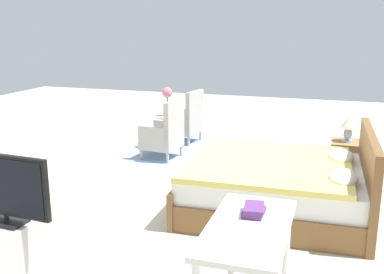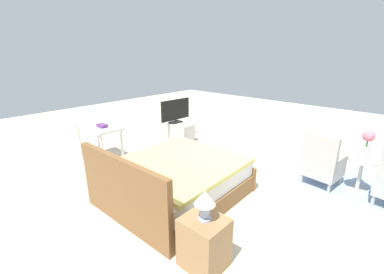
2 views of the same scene
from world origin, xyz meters
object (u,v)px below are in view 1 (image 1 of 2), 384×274
Objects in this scene: tv_stand at (10,248)px; armchair_by_window_right at (165,134)px; armchair_by_window_left at (186,121)px; tv_flatscreen at (3,188)px; table_lamp at (349,125)px; nightstand at (345,162)px; bed at (280,186)px; side_table at (168,128)px; vanity_desk at (248,242)px; flower_vase at (167,98)px; book_stack at (254,210)px.

armchair_by_window_right is at bearing 179.67° from tv_stand.
tv_flatscreen is (4.57, -0.02, 0.38)m from armchair_by_window_left.
table_lamp is 0.37× the size of tv_flatscreen.
armchair_by_window_right is at bearing 0.02° from armchair_by_window_left.
nightstand is at bearing 82.69° from armchair_by_window_right.
table_lamp is at bearing 149.53° from bed.
armchair_by_window_right is at bearing 179.67° from tv_flatscreen.
side_table is 0.99× the size of nightstand.
bed is 1.39m from nightstand.
vanity_desk is at bearing 1.09° from bed.
side_table is at bearing 135.00° from flower_vase.
side_table is (-0.53, -0.15, -0.03)m from armchair_by_window_right.
armchair_by_window_left reaches higher than vanity_desk.
tv_flatscreen reaches higher than armchair_by_window_left.
tv_stand is at bearing 176.64° from tv_flatscreen.
side_table is at bearing -178.14° from tv_flatscreen.
side_table is (0.51, -0.15, -0.03)m from armchair_by_window_left.
table_lamp is at bearing 168.05° from book_stack.
side_table is (-2.07, -2.12, 0.06)m from bed.
tv_flatscreen reaches higher than tv_stand.
tv_stand is at bearing -45.04° from bed.
tv_stand is at bearing 1.87° from flower_vase.
armchair_by_window_left is at bearing -142.72° from bed.
tv_flatscreen reaches higher than armchair_by_window_right.
side_table is 1.72× the size of table_lamp.
bed is at bearing -178.71° from book_stack.
side_table is at bearing -178.13° from tv_stand.
nightstand is at bearing 139.78° from tv_stand.
bed is 8.81× the size of book_stack.
table_lamp is at bearing 82.69° from armchair_by_window_right.
tv_flatscreen reaches higher than book_stack.
side_table is at bearing -107.19° from table_lamp.
armchair_by_window_right is 0.73m from flower_vase.
tv_stand is (3.18, -2.69, -0.06)m from nightstand.
tv_flatscreen is at bearing 1.86° from side_table.
bed is 2.18× the size of armchair_by_window_left.
table_lamp is (1.39, 2.67, 0.40)m from armchair_by_window_left.
tv_flatscreen is (4.06, 0.13, -0.10)m from flower_vase.
side_table is 4.71m from vanity_desk.
armchair_by_window_left is 1.04× the size of tv_flatscreen.
tv_flatscreen reaches higher than side_table.
armchair_by_window_right reaches higher than side_table.
flower_vase is 3.01m from nightstand.
bed is 3.02m from flower_vase.
nightstand is 2.50× the size of book_stack.
table_lamp is 1.45× the size of book_stack.
flower_vase is (0.51, -0.15, 0.48)m from armchair_by_window_left.
side_table is 2.49× the size of book_stack.
table_lamp is at bearing 139.79° from tv_flatscreen.
tv_flatscreen is (0.00, -0.00, 0.53)m from tv_stand.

